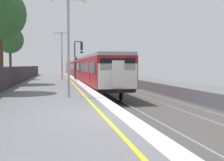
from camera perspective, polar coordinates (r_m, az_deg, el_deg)
ground at (r=11.43m, az=13.25°, el=-8.98°), size 17.40×110.00×1.21m
commuter_train_at_platform at (r=50.06m, az=-6.09°, el=2.35°), size 2.83×61.92×3.81m
signal_gantry at (r=37.10m, az=-6.76°, el=4.81°), size 1.10×0.24×4.76m
speed_limit_sign at (r=32.92m, az=-6.91°, el=2.90°), size 0.59×0.08×2.74m
platform_lamp_mid at (r=16.35m, az=-8.41°, el=8.06°), size 2.00×0.20×5.41m
platform_lamp_far at (r=35.43m, az=-9.65°, el=5.44°), size 2.00×0.20×5.64m
background_tree_left at (r=38.42m, az=-19.05°, el=7.29°), size 3.29×3.29×6.52m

